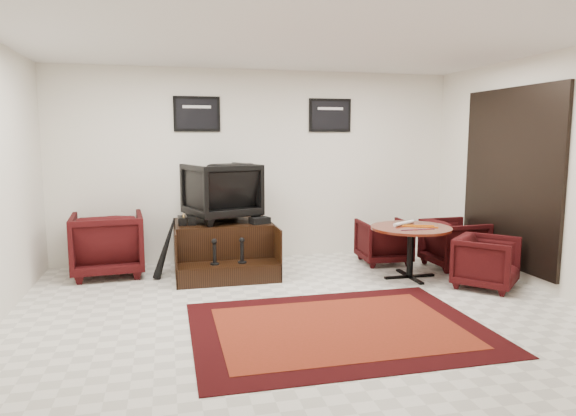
# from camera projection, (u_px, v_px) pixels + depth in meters

# --- Properties ---
(ground) EXTENTS (6.00, 6.00, 0.00)m
(ground) POSITION_uv_depth(u_px,v_px,m) (302.00, 310.00, 5.45)
(ground) COLOR white
(ground) RESTS_ON ground
(room_shell) EXTENTS (6.02, 5.02, 2.81)m
(room_shell) POSITION_uv_depth(u_px,v_px,m) (336.00, 141.00, 5.42)
(room_shell) COLOR white
(room_shell) RESTS_ON ground
(area_rug) EXTENTS (2.79, 2.09, 0.01)m
(area_rug) POSITION_uv_depth(u_px,v_px,m) (338.00, 328.00, 4.93)
(area_rug) COLOR black
(area_rug) RESTS_ON ground
(shine_podium) EXTENTS (1.31, 1.34, 0.67)m
(shine_podium) POSITION_uv_depth(u_px,v_px,m) (223.00, 249.00, 7.01)
(shine_podium) COLOR black
(shine_podium) RESTS_ON ground
(shine_chair) EXTENTS (1.09, 1.05, 0.89)m
(shine_chair) POSITION_uv_depth(u_px,v_px,m) (221.00, 189.00, 7.03)
(shine_chair) COLOR black
(shine_chair) RESTS_ON shine_podium
(shoes_pair) EXTENTS (0.23, 0.29, 0.10)m
(shoes_pair) POSITION_uv_depth(u_px,v_px,m) (187.00, 220.00, 6.82)
(shoes_pair) COLOR black
(shoes_pair) RESTS_ON shine_podium
(polish_kit) EXTENTS (0.29, 0.24, 0.09)m
(polish_kit) POSITION_uv_depth(u_px,v_px,m) (260.00, 220.00, 6.86)
(polish_kit) COLOR black
(polish_kit) RESTS_ON shine_podium
(umbrella_black) EXTENTS (0.30, 0.11, 0.80)m
(umbrella_black) POSITION_uv_depth(u_px,v_px,m) (165.00, 249.00, 6.59)
(umbrella_black) COLOR black
(umbrella_black) RESTS_ON ground
(umbrella_hooked) EXTENTS (0.30, 0.11, 0.79)m
(umbrella_hooked) POSITION_uv_depth(u_px,v_px,m) (166.00, 246.00, 6.78)
(umbrella_hooked) COLOR black
(umbrella_hooked) RESTS_ON ground
(armchair_side) EXTENTS (0.96, 0.91, 0.92)m
(armchair_side) POSITION_uv_depth(u_px,v_px,m) (108.00, 241.00, 6.79)
(armchair_side) COLOR black
(armchair_side) RESTS_ON ground
(meeting_table) EXTENTS (1.03, 1.03, 0.67)m
(meeting_table) POSITION_uv_depth(u_px,v_px,m) (411.00, 233.00, 6.63)
(meeting_table) COLOR #421009
(meeting_table) RESTS_ON ground
(table_chair_back) EXTENTS (0.72, 0.67, 0.70)m
(table_chair_back) POSITION_uv_depth(u_px,v_px,m) (383.00, 239.00, 7.45)
(table_chair_back) COLOR black
(table_chair_back) RESTS_ON ground
(table_chair_window) EXTENTS (0.71, 0.76, 0.75)m
(table_chair_window) POSITION_uv_depth(u_px,v_px,m) (454.00, 241.00, 7.21)
(table_chair_window) COLOR black
(table_chair_window) RESTS_ON ground
(table_chair_corner) EXTENTS (0.93, 0.92, 0.70)m
(table_chair_corner) POSITION_uv_depth(u_px,v_px,m) (487.00, 260.00, 6.22)
(table_chair_corner) COLOR black
(table_chair_corner) RESTS_ON ground
(paper_roll) EXTENTS (0.39, 0.25, 0.05)m
(paper_roll) POSITION_uv_depth(u_px,v_px,m) (404.00, 223.00, 6.73)
(paper_roll) COLOR silver
(paper_roll) RESTS_ON meeting_table
(table_clutter) EXTENTS (0.57, 0.35, 0.01)m
(table_clutter) POSITION_uv_depth(u_px,v_px,m) (418.00, 227.00, 6.58)
(table_clutter) COLOR orange
(table_clutter) RESTS_ON meeting_table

